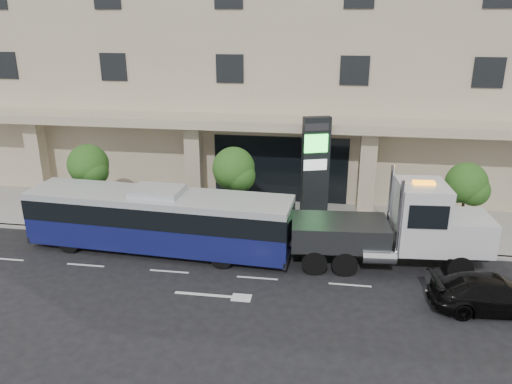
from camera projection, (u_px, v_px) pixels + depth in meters
ground at (262, 262)px, 23.21m from camera, size 120.00×120.00×0.00m
sidewalk at (274, 220)px, 27.85m from camera, size 120.00×6.00×0.15m
curb at (268, 243)px, 25.05m from camera, size 120.00×0.30×0.15m
convention_center at (294, 29)px, 34.27m from camera, size 60.00×17.60×20.00m
tree_left at (89, 167)px, 26.93m from camera, size 2.27×2.20×4.22m
tree_mid at (234, 171)px, 25.75m from camera, size 2.28×2.20×4.38m
tree_right at (467, 186)px, 24.20m from camera, size 2.10×2.00×4.04m
city_bus at (159, 219)px, 23.86m from camera, size 12.91×3.48×3.23m
tow_truck at (398, 229)px, 22.28m from camera, size 9.92×3.00×4.50m
black_sedan at (494, 294)px, 19.24m from camera, size 4.99×2.36×1.41m
signage_pylon at (315, 170)px, 26.63m from camera, size 1.52×0.96×5.78m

